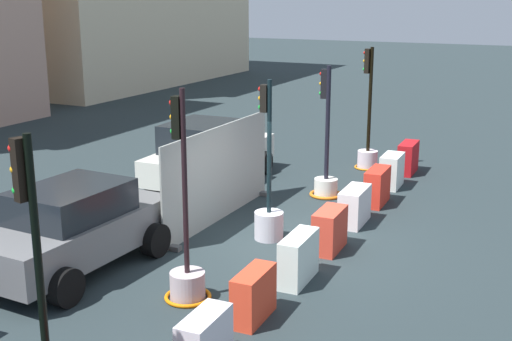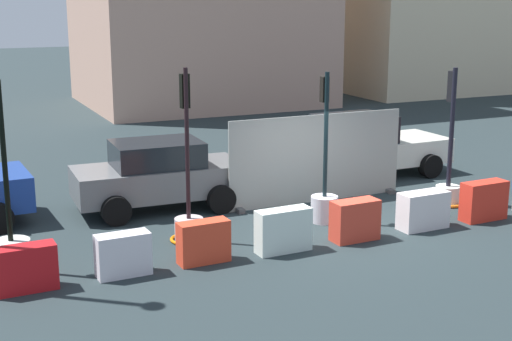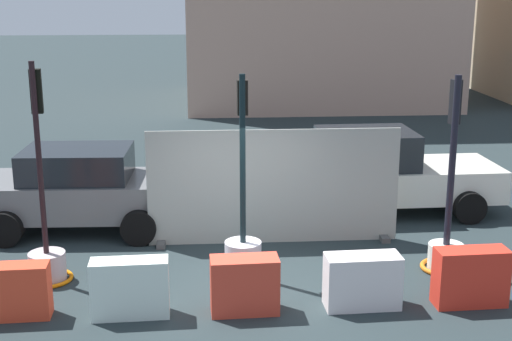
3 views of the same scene
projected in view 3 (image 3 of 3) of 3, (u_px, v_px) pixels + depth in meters
name	position (u px, v px, depth m)	size (l,w,h in m)	color
ground_plane	(245.00, 286.00, 11.34)	(120.00, 120.00, 0.00)	#242F32
traffic_light_1	(46.00, 245.00, 11.42)	(0.80, 0.80, 3.56)	#B9A6AB
traffic_light_2	(243.00, 240.00, 11.61)	(0.61, 0.61, 3.34)	silver
traffic_light_3	(447.00, 236.00, 11.86)	(0.83, 0.83, 3.29)	silver
construction_barrier_2	(15.00, 291.00, 10.17)	(0.99, 0.41, 0.81)	#E84226
construction_barrier_3	(130.00, 288.00, 10.21)	(1.13, 0.43, 0.87)	white
construction_barrier_4	(245.00, 285.00, 10.34)	(1.01, 0.49, 0.84)	red
construction_barrier_5	(362.00, 281.00, 10.52)	(1.13, 0.51, 0.81)	silver
construction_barrier_6	(471.00, 277.00, 10.58)	(1.09, 0.45, 0.88)	red
car_white_van	(382.00, 173.00, 14.91)	(4.59, 2.27, 1.74)	silver
car_grey_saloon	(80.00, 189.00, 13.78)	(4.00, 2.20, 1.62)	slate
site_fence_panel	(274.00, 189.00, 13.02)	(4.64, 0.50, 2.15)	#9CA199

